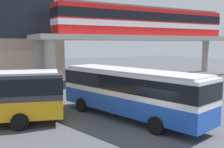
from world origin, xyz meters
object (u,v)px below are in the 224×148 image
(bicycle_silver, at_px, (106,87))
(pedestrian_near_building, at_px, (59,93))
(bus_main, at_px, (130,88))
(bicycle_orange, at_px, (172,80))
(train, at_px, (146,21))
(pedestrian_at_kerb, at_px, (167,81))
(bicycle_blue, at_px, (136,82))

(bicycle_silver, relative_size, pedestrian_near_building, 1.03)
(bus_main, height_order, bicycle_silver, bus_main)
(pedestrian_near_building, bearing_deg, bicycle_orange, 11.94)
(train, xyz_separation_m, bus_main, (-12.74, -15.48, -5.84))
(pedestrian_near_building, bearing_deg, pedestrian_at_kerb, 3.68)
(train, relative_size, bicycle_blue, 14.39)
(train, relative_size, bicycle_silver, 15.53)
(bicycle_orange, relative_size, pedestrian_near_building, 1.11)
(bicycle_silver, bearing_deg, bicycle_orange, 1.93)
(bus_main, relative_size, bicycle_silver, 6.82)
(bus_main, height_order, pedestrian_near_building, bus_main)
(pedestrian_near_building, bearing_deg, bicycle_silver, 26.08)
(bicycle_silver, xyz_separation_m, pedestrian_near_building, (-6.01, -2.94, 0.39))
(bus_main, bearing_deg, pedestrian_at_kerb, 38.39)
(bicycle_orange, distance_m, bicycle_silver, 9.41)
(bicycle_orange, relative_size, bicycle_silver, 1.07)
(train, distance_m, pedestrian_near_building, 18.71)
(train, xyz_separation_m, bicycle_blue, (-4.31, -4.00, -7.47))
(bicycle_orange, bearing_deg, bus_main, -141.30)
(pedestrian_near_building, bearing_deg, train, 28.78)
(bicycle_silver, height_order, pedestrian_at_kerb, pedestrian_at_kerb)
(train, height_order, bicycle_orange, train)
(pedestrian_near_building, height_order, pedestrian_at_kerb, pedestrian_at_kerb)
(bus_main, bearing_deg, bicycle_blue, 53.69)
(bicycle_orange, xyz_separation_m, pedestrian_near_building, (-15.42, -3.26, 0.39))
(bicycle_blue, distance_m, pedestrian_at_kerb, 3.90)
(bicycle_blue, relative_size, pedestrian_near_building, 1.11)
(train, distance_m, bus_main, 20.88)
(bicycle_orange, distance_m, pedestrian_at_kerb, 3.87)
(train, xyz_separation_m, bicycle_orange, (0.24, -5.08, -7.47))
(bus_main, distance_m, bicycle_blue, 14.34)
(bicycle_blue, height_order, pedestrian_at_kerb, pedestrian_at_kerb)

